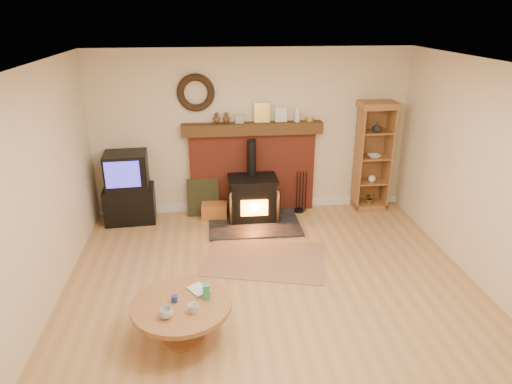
{
  "coord_description": "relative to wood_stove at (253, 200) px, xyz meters",
  "views": [
    {
      "loc": [
        -0.7,
        -4.27,
        3.12
      ],
      "look_at": [
        -0.13,
        1.0,
        0.99
      ],
      "focal_mm": 32.0,
      "sensor_mm": 36.0,
      "label": 1
    }
  ],
  "objects": [
    {
      "name": "ground",
      "position": [
        0.03,
        -2.27,
        -0.34
      ],
      "size": [
        5.5,
        5.5,
        0.0
      ],
      "primitive_type": "plane",
      "color": "#A97E46",
      "rests_on": "ground"
    },
    {
      "name": "room_shell",
      "position": [
        0.02,
        -2.18,
        1.38
      ],
      "size": [
        5.02,
        5.52,
        2.61
      ],
      "color": "beige",
      "rests_on": "ground"
    },
    {
      "name": "chimney_breast",
      "position": [
        0.04,
        0.4,
        0.46
      ],
      "size": [
        2.2,
        0.22,
        1.78
      ],
      "color": "maroon",
      "rests_on": "ground"
    },
    {
      "name": "wood_stove",
      "position": [
        0.0,
        0.0,
        0.0
      ],
      "size": [
        1.4,
        1.0,
        1.26
      ],
      "color": "black",
      "rests_on": "ground"
    },
    {
      "name": "area_rug",
      "position": [
        0.03,
        -1.25,
        -0.34
      ],
      "size": [
        1.8,
        1.44,
        0.01
      ],
      "primitive_type": "cube",
      "rotation": [
        0.0,
        0.0,
        -0.25
      ],
      "color": "brown",
      "rests_on": "ground"
    },
    {
      "name": "tv_unit",
      "position": [
        -1.92,
        0.2,
        0.19
      ],
      "size": [
        0.79,
        0.58,
        1.11
      ],
      "color": "black",
      "rests_on": "ground"
    },
    {
      "name": "curio_cabinet",
      "position": [
        1.98,
        0.28,
        0.56
      ],
      "size": [
        0.58,
        0.41,
        1.79
      ],
      "color": "brown",
      "rests_on": "ground"
    },
    {
      "name": "firelog_box",
      "position": [
        -0.6,
        0.13,
        -0.22
      ],
      "size": [
        0.42,
        0.28,
        0.25
      ],
      "primitive_type": "cube",
      "rotation": [
        0.0,
        0.0,
        -0.07
      ],
      "color": "gold",
      "rests_on": "ground"
    },
    {
      "name": "leaning_painting",
      "position": [
        -0.78,
        0.28,
        -0.04
      ],
      "size": [
        0.51,
        0.14,
        0.61
      ],
      "primitive_type": "cube",
      "rotation": [
        -0.17,
        0.0,
        0.0
      ],
      "color": "black",
      "rests_on": "ground"
    },
    {
      "name": "fire_tools",
      "position": [
        0.8,
        0.23,
        -0.19
      ],
      "size": [
        0.19,
        0.16,
        0.7
      ],
      "color": "black",
      "rests_on": "ground"
    },
    {
      "name": "coffee_table",
      "position": [
        -0.99,
        -2.72,
        0.0
      ],
      "size": [
        1.0,
        1.0,
        0.58
      ],
      "color": "brown",
      "rests_on": "ground"
    }
  ]
}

